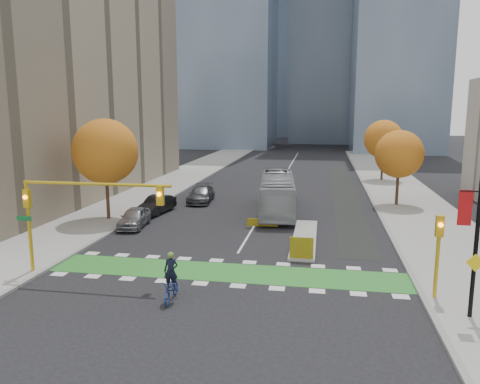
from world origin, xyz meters
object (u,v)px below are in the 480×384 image
at_px(hazard_board, 301,248).
at_px(traffic_signal_west, 71,203).
at_px(tree_west, 105,151).
at_px(parked_car_b, 157,205).
at_px(tree_east_near, 399,154).
at_px(parked_car_c, 201,194).
at_px(banner_lamppost, 479,215).
at_px(bus, 277,193).
at_px(tree_east_far, 384,139).
at_px(traffic_signal_east, 438,244).
at_px(cyclist, 171,284).
at_px(parked_car_a, 134,218).

distance_m(hazard_board, traffic_signal_west, 13.23).
xyz_separation_m(tree_west, parked_car_b, (3.00, 3.18, -4.86)).
distance_m(tree_east_near, parked_car_c, 18.99).
xyz_separation_m(banner_lamppost, parked_car_b, (-20.50, 17.69, -3.85)).
distance_m(tree_east_near, bus, 12.13).
bearing_deg(tree_west, traffic_signal_west, -71.98).
relative_size(tree_east_near, tree_east_far, 0.92).
distance_m(tree_east_near, parked_car_b, 22.46).
height_order(hazard_board, banner_lamppost, banner_lamppost).
height_order(traffic_signal_west, parked_car_c, traffic_signal_west).
xyz_separation_m(tree_east_near, bus, (-10.74, -4.65, -3.19)).
relative_size(traffic_signal_west, traffic_signal_east, 2.08).
height_order(hazard_board, parked_car_b, parked_car_b).
bearing_deg(cyclist, tree_west, 122.63).
relative_size(traffic_signal_west, parked_car_a, 1.93).
relative_size(tree_west, parked_car_a, 1.86).
bearing_deg(banner_lamppost, tree_east_far, 88.59).
distance_m(tree_east_far, parked_car_a, 35.44).
bearing_deg(parked_car_a, tree_east_near, 23.72).
relative_size(parked_car_b, parked_car_c, 0.86).
xyz_separation_m(parked_car_a, parked_car_b, (0.00, 5.00, 0.00)).
bearing_deg(bus, parked_car_a, -150.57).
relative_size(traffic_signal_east, parked_car_b, 0.89).
bearing_deg(parked_car_c, parked_car_b, -119.13).
relative_size(bus, parked_car_b, 2.62).
relative_size(tree_west, tree_east_far, 1.08).
xyz_separation_m(hazard_board, parked_car_c, (-10.50, 16.46, -0.03)).
relative_size(tree_west, parked_car_b, 1.79).
relative_size(tree_east_near, traffic_signal_east, 1.73).
bearing_deg(parked_car_a, cyclist, -66.44).
relative_size(traffic_signal_west, cyclist, 3.57).
height_order(tree_east_near, traffic_signal_east, tree_east_near).
xyz_separation_m(tree_east_far, parked_car_b, (-21.50, -22.82, -4.48)).
relative_size(banner_lamppost, parked_car_a, 1.87).
relative_size(hazard_board, tree_east_near, 0.20).
distance_m(tree_east_far, banner_lamppost, 40.52).
bearing_deg(tree_west, tree_east_near, 22.62).
bearing_deg(parked_car_a, traffic_signal_west, -89.93).
bearing_deg(traffic_signal_west, traffic_signal_east, 0.01).
relative_size(tree_west, parked_car_c, 1.54).
bearing_deg(parked_car_a, bus, 29.27).
height_order(tree_west, parked_car_a, tree_west).
relative_size(hazard_board, traffic_signal_west, 0.16).
distance_m(tree_east_near, tree_east_far, 16.01).
xyz_separation_m(tree_west, bus, (13.26, 5.35, -3.94)).
height_order(tree_east_near, tree_east_far, tree_east_far).
height_order(traffic_signal_west, banner_lamppost, banner_lamppost).
height_order(bus, parked_car_c, bus).
bearing_deg(traffic_signal_west, hazard_board, 21.55).
bearing_deg(tree_east_far, tree_east_near, -91.79).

